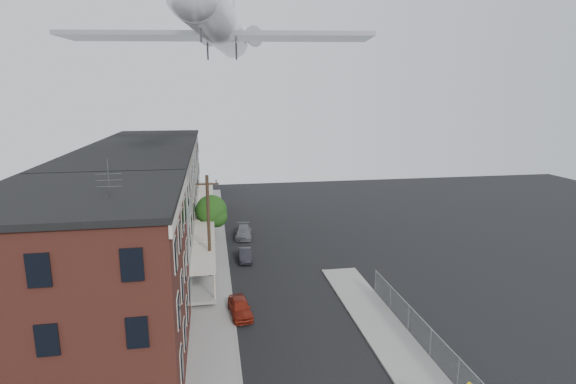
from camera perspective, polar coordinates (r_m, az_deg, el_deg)
name	(u,v)px	position (r m, az deg, el deg)	size (l,w,h in m)	color
sidewalk_left	(212,257)	(43.56, -9.66, -8.16)	(3.00, 62.00, 0.12)	gray
sidewalk_right	(399,350)	(29.39, 13.86, -18.92)	(3.00, 26.00, 0.12)	gray
curb_left	(227,256)	(43.57, -7.74, -8.08)	(0.15, 62.00, 0.14)	gray
curb_right	(376,352)	(28.88, 11.07, -19.35)	(0.15, 26.00, 0.14)	gray
corner_building	(87,285)	(26.74, -24.15, -10.69)	(10.31, 12.30, 12.15)	#341710
row_house_a	(121,233)	(35.49, -20.41, -4.88)	(11.98, 7.00, 10.30)	slate
row_house_b	(136,210)	(42.14, -18.73, -2.13)	(11.98, 7.00, 10.30)	gray
row_house_c	(147,193)	(48.89, -17.51, -0.13)	(11.98, 7.00, 10.30)	slate
row_house_d	(155,181)	(55.70, -16.59, 1.38)	(11.98, 7.00, 10.30)	gray
row_house_e	(161,171)	(62.55, -15.87, 2.56)	(11.98, 7.00, 10.30)	slate
chainlink_fence	(431,343)	(28.74, 17.67, -17.76)	(0.06, 18.06, 1.90)	gray
utility_pole	(209,229)	(36.41, -10.02, -4.61)	(1.80, 0.26, 9.00)	black
street_tree	(213,212)	(46.29, -9.56, -2.54)	(3.22, 3.20, 5.20)	black
car_near	(240,307)	(32.45, -6.11, -14.37)	(1.42, 3.53, 1.20)	maroon
car_mid	(245,255)	(42.32, -5.47, -7.96)	(1.15, 3.29, 1.08)	black
car_far	(243,232)	(49.02, -5.68, -5.05)	(1.69, 4.16, 1.21)	slate
airplane	(221,26)	(44.43, -8.54, 20.10)	(27.17, 31.03, 8.93)	white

